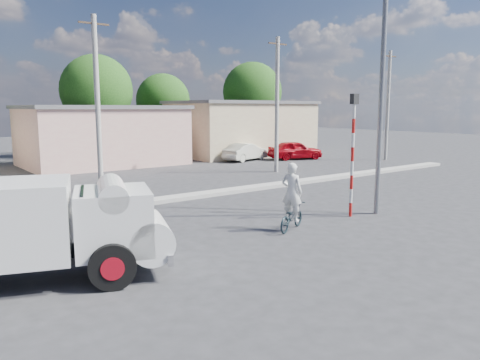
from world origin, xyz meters
TOP-DOWN VIEW (x-y plane):
  - ground_plane at (0.00, 0.00)m, footprint 120.00×120.00m
  - median at (0.00, 8.00)m, footprint 40.00×0.80m
  - truck at (-7.33, 1.53)m, footprint 5.90×3.76m
  - bicycle at (0.19, 1.42)m, footprint 1.73×1.18m
  - cyclist at (0.19, 1.42)m, footprint 0.69×0.81m
  - car_cream at (11.33, 18.01)m, footprint 4.14×2.30m
  - car_red at (14.89, 16.43)m, footprint 4.46×2.84m
  - traffic_pole at (3.20, 1.50)m, footprint 0.28×0.18m
  - streetlight at (4.14, 1.20)m, footprint 2.34×0.22m
  - building_row at (1.10, 22.00)m, footprint 37.80×7.30m
  - tree_row at (3.76, 28.45)m, footprint 43.62×7.43m
  - utility_poles at (3.25, 12.00)m, footprint 35.40×0.24m

SIDE VIEW (x-z plane):
  - ground_plane at x=0.00m, z-range 0.00..0.00m
  - median at x=0.00m, z-range 0.00..0.16m
  - bicycle at x=0.19m, z-range 0.00..0.86m
  - car_cream at x=11.33m, z-range 0.00..1.29m
  - car_red at x=14.89m, z-range 0.00..1.41m
  - cyclist at x=0.19m, z-range 0.00..1.88m
  - truck at x=-7.33m, z-range 0.13..2.42m
  - building_row at x=1.10m, z-range -0.09..4.35m
  - traffic_pole at x=3.20m, z-range 0.41..4.77m
  - utility_poles at x=3.25m, z-range 0.07..8.07m
  - streetlight at x=4.14m, z-range 0.46..9.46m
  - tree_row at x=3.76m, z-range 0.78..9.21m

